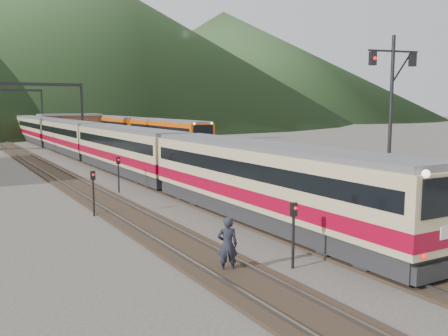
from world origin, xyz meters
TOP-DOWN VIEW (x-y plane):
  - track_main at (0.00, 40.00)m, footprint 2.60×200.00m
  - track_far at (-5.00, 40.00)m, footprint 2.60×200.00m
  - track_second at (11.50, 40.00)m, footprint 2.60×200.00m
  - platform at (5.60, 38.00)m, footprint 8.00×100.00m
  - gantry_near at (-2.85, 55.00)m, footprint 9.55×0.25m
  - gantry_far at (-2.85, 80.00)m, footprint 9.55×0.25m
  - station_shed at (5.60, 78.00)m, footprint 9.40×4.40m
  - hill_b at (30.00, 230.00)m, footprint 220.00×220.00m
  - hill_c at (110.00, 210.00)m, footprint 160.00×160.00m
  - main_train at (0.00, 53.68)m, footprint 2.81×96.34m
  - second_train at (11.50, 72.38)m, footprint 2.85×58.42m
  - signal_mast at (2.18, 9.72)m, footprint 2.17×0.59m
  - short_signal_a at (-2.83, 9.24)m, footprint 0.26×0.22m
  - short_signal_b at (-3.25, 26.53)m, footprint 0.23×0.18m
  - short_signal_c at (-6.47, 20.63)m, footprint 0.22×0.16m
  - worker at (-4.96, 10.00)m, footprint 0.81×0.69m

SIDE VIEW (x-z plane):
  - track_main at x=0.00m, z-range -0.05..0.18m
  - track_far at x=-5.00m, z-range -0.05..0.18m
  - track_second at x=11.50m, z-range -0.05..0.18m
  - platform at x=5.60m, z-range 0.00..1.00m
  - worker at x=-4.96m, z-range 0.00..1.88m
  - short_signal_a at x=-2.83m, z-range 0.33..2.60m
  - short_signal_b at x=-3.25m, z-range 0.33..2.60m
  - short_signal_c at x=-6.47m, z-range 0.33..2.60m
  - main_train at x=0.00m, z-range 0.23..3.66m
  - second_train at x=11.50m, z-range 0.23..3.70m
  - station_shed at x=5.60m, z-range 1.02..4.12m
  - signal_mast at x=2.18m, z-range 1.78..8.93m
  - gantry_near at x=-2.85m, z-range 1.59..9.59m
  - gantry_far at x=-2.85m, z-range 1.59..9.59m
  - hill_c at x=110.00m, z-range 0.00..50.00m
  - hill_b at x=30.00m, z-range 0.00..75.00m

